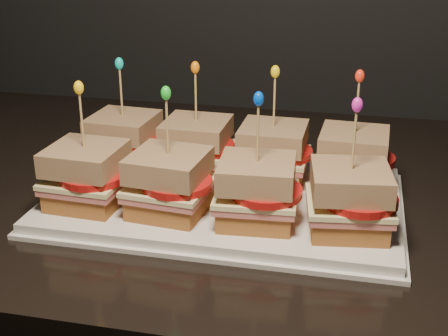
# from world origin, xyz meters

# --- Properties ---
(granite_slab) EXTENTS (2.24, 0.74, 0.03)m
(granite_slab) POSITION_xyz_m (-0.44, 1.64, 0.85)
(granite_slab) COLOR black
(granite_slab) RESTS_ON cabinet
(platter) EXTENTS (0.45, 0.28, 0.02)m
(platter) POSITION_xyz_m (-0.20, 1.55, 0.87)
(platter) COLOR white
(platter) RESTS_ON granite_slab
(platter_rim) EXTENTS (0.46, 0.29, 0.01)m
(platter_rim) POSITION_xyz_m (-0.20, 1.55, 0.87)
(platter_rim) COLOR white
(platter_rim) RESTS_ON granite_slab
(sandwich_0_bread_bot) EXTENTS (0.09, 0.09, 0.02)m
(sandwich_0_bread_bot) POSITION_xyz_m (-0.36, 1.62, 0.89)
(sandwich_0_bread_bot) COLOR brown
(sandwich_0_bread_bot) RESTS_ON platter
(sandwich_0_ham) EXTENTS (0.10, 0.10, 0.01)m
(sandwich_0_ham) POSITION_xyz_m (-0.36, 1.62, 0.91)
(sandwich_0_ham) COLOR #C55959
(sandwich_0_ham) RESTS_ON sandwich_0_bread_bot
(sandwich_0_cheese) EXTENTS (0.10, 0.10, 0.01)m
(sandwich_0_cheese) POSITION_xyz_m (-0.36, 1.62, 0.92)
(sandwich_0_cheese) COLOR #F7EFA8
(sandwich_0_cheese) RESTS_ON sandwich_0_ham
(sandwich_0_tomato) EXTENTS (0.09, 0.09, 0.01)m
(sandwich_0_tomato) POSITION_xyz_m (-0.35, 1.61, 0.92)
(sandwich_0_tomato) COLOR #B71613
(sandwich_0_tomato) RESTS_ON sandwich_0_cheese
(sandwich_0_bread_top) EXTENTS (0.09, 0.09, 0.03)m
(sandwich_0_bread_top) POSITION_xyz_m (-0.36, 1.62, 0.94)
(sandwich_0_bread_top) COLOR brown
(sandwich_0_bread_top) RESTS_ON sandwich_0_tomato
(sandwich_0_pick) EXTENTS (0.00, 0.00, 0.09)m
(sandwich_0_pick) POSITION_xyz_m (-0.36, 1.62, 0.99)
(sandwich_0_pick) COLOR tan
(sandwich_0_pick) RESTS_ON sandwich_0_bread_top
(sandwich_0_frill) EXTENTS (0.01, 0.01, 0.02)m
(sandwich_0_frill) POSITION_xyz_m (-0.36, 1.62, 1.03)
(sandwich_0_frill) COLOR #0BB9AC
(sandwich_0_frill) RESTS_ON sandwich_0_pick
(sandwich_1_bread_bot) EXTENTS (0.09, 0.09, 0.02)m
(sandwich_1_bread_bot) POSITION_xyz_m (-0.25, 1.62, 0.89)
(sandwich_1_bread_bot) COLOR brown
(sandwich_1_bread_bot) RESTS_ON platter
(sandwich_1_ham) EXTENTS (0.10, 0.09, 0.01)m
(sandwich_1_ham) POSITION_xyz_m (-0.25, 1.62, 0.91)
(sandwich_1_ham) COLOR #C55959
(sandwich_1_ham) RESTS_ON sandwich_1_bread_bot
(sandwich_1_cheese) EXTENTS (0.10, 0.09, 0.01)m
(sandwich_1_cheese) POSITION_xyz_m (-0.25, 1.62, 0.92)
(sandwich_1_cheese) COLOR #F7EFA8
(sandwich_1_cheese) RESTS_ON sandwich_1_ham
(sandwich_1_tomato) EXTENTS (0.09, 0.09, 0.01)m
(sandwich_1_tomato) POSITION_xyz_m (-0.24, 1.61, 0.92)
(sandwich_1_tomato) COLOR #B71613
(sandwich_1_tomato) RESTS_ON sandwich_1_cheese
(sandwich_1_bread_top) EXTENTS (0.09, 0.09, 0.03)m
(sandwich_1_bread_top) POSITION_xyz_m (-0.25, 1.62, 0.94)
(sandwich_1_bread_top) COLOR brown
(sandwich_1_bread_top) RESTS_ON sandwich_1_tomato
(sandwich_1_pick) EXTENTS (0.00, 0.00, 0.09)m
(sandwich_1_pick) POSITION_xyz_m (-0.25, 1.62, 0.99)
(sandwich_1_pick) COLOR tan
(sandwich_1_pick) RESTS_ON sandwich_1_bread_top
(sandwich_1_frill) EXTENTS (0.01, 0.01, 0.02)m
(sandwich_1_frill) POSITION_xyz_m (-0.25, 1.62, 1.03)
(sandwich_1_frill) COLOR orange
(sandwich_1_frill) RESTS_ON sandwich_1_pick
(sandwich_2_bread_bot) EXTENTS (0.09, 0.09, 0.02)m
(sandwich_2_bread_bot) POSITION_xyz_m (-0.15, 1.62, 0.89)
(sandwich_2_bread_bot) COLOR brown
(sandwich_2_bread_bot) RESTS_ON platter
(sandwich_2_ham) EXTENTS (0.10, 0.09, 0.01)m
(sandwich_2_ham) POSITION_xyz_m (-0.15, 1.62, 0.91)
(sandwich_2_ham) COLOR #C55959
(sandwich_2_ham) RESTS_ON sandwich_2_bread_bot
(sandwich_2_cheese) EXTENTS (0.10, 0.09, 0.01)m
(sandwich_2_cheese) POSITION_xyz_m (-0.15, 1.62, 0.92)
(sandwich_2_cheese) COLOR #F7EFA8
(sandwich_2_cheese) RESTS_ON sandwich_2_ham
(sandwich_2_tomato) EXTENTS (0.09, 0.09, 0.01)m
(sandwich_2_tomato) POSITION_xyz_m (-0.13, 1.61, 0.92)
(sandwich_2_tomato) COLOR #B71613
(sandwich_2_tomato) RESTS_ON sandwich_2_cheese
(sandwich_2_bread_top) EXTENTS (0.09, 0.09, 0.03)m
(sandwich_2_bread_top) POSITION_xyz_m (-0.15, 1.62, 0.94)
(sandwich_2_bread_top) COLOR brown
(sandwich_2_bread_top) RESTS_ON sandwich_2_tomato
(sandwich_2_pick) EXTENTS (0.00, 0.00, 0.09)m
(sandwich_2_pick) POSITION_xyz_m (-0.15, 1.62, 0.99)
(sandwich_2_pick) COLOR tan
(sandwich_2_pick) RESTS_ON sandwich_2_bread_top
(sandwich_2_frill) EXTENTS (0.01, 0.01, 0.02)m
(sandwich_2_frill) POSITION_xyz_m (-0.15, 1.62, 1.03)
(sandwich_2_frill) COLOR yellow
(sandwich_2_frill) RESTS_ON sandwich_2_pick
(sandwich_3_bread_bot) EXTENTS (0.09, 0.09, 0.02)m
(sandwich_3_bread_bot) POSITION_xyz_m (-0.04, 1.62, 0.89)
(sandwich_3_bread_bot) COLOR brown
(sandwich_3_bread_bot) RESTS_ON platter
(sandwich_3_ham) EXTENTS (0.10, 0.09, 0.01)m
(sandwich_3_ham) POSITION_xyz_m (-0.04, 1.62, 0.91)
(sandwich_3_ham) COLOR #C55959
(sandwich_3_ham) RESTS_ON sandwich_3_bread_bot
(sandwich_3_cheese) EXTENTS (0.10, 0.10, 0.01)m
(sandwich_3_cheese) POSITION_xyz_m (-0.04, 1.62, 0.92)
(sandwich_3_cheese) COLOR #F7EFA8
(sandwich_3_cheese) RESTS_ON sandwich_3_ham
(sandwich_3_tomato) EXTENTS (0.09, 0.09, 0.01)m
(sandwich_3_tomato) POSITION_xyz_m (-0.03, 1.61, 0.92)
(sandwich_3_tomato) COLOR #B71613
(sandwich_3_tomato) RESTS_ON sandwich_3_cheese
(sandwich_3_bread_top) EXTENTS (0.09, 0.09, 0.03)m
(sandwich_3_bread_top) POSITION_xyz_m (-0.04, 1.62, 0.94)
(sandwich_3_bread_top) COLOR brown
(sandwich_3_bread_top) RESTS_ON sandwich_3_tomato
(sandwich_3_pick) EXTENTS (0.00, 0.00, 0.09)m
(sandwich_3_pick) POSITION_xyz_m (-0.04, 1.62, 0.99)
(sandwich_3_pick) COLOR tan
(sandwich_3_pick) RESTS_ON sandwich_3_bread_top
(sandwich_3_frill) EXTENTS (0.01, 0.01, 0.02)m
(sandwich_3_frill) POSITION_xyz_m (-0.04, 1.62, 1.03)
(sandwich_3_frill) COLOR red
(sandwich_3_frill) RESTS_ON sandwich_3_pick
(sandwich_4_bread_bot) EXTENTS (0.09, 0.09, 0.02)m
(sandwich_4_bread_bot) POSITION_xyz_m (-0.36, 1.49, 0.89)
(sandwich_4_bread_bot) COLOR brown
(sandwich_4_bread_bot) RESTS_ON platter
(sandwich_4_ham) EXTENTS (0.10, 0.10, 0.01)m
(sandwich_4_ham) POSITION_xyz_m (-0.36, 1.49, 0.91)
(sandwich_4_ham) COLOR #C55959
(sandwich_4_ham) RESTS_ON sandwich_4_bread_bot
(sandwich_4_cheese) EXTENTS (0.10, 0.10, 0.01)m
(sandwich_4_cheese) POSITION_xyz_m (-0.36, 1.49, 0.92)
(sandwich_4_cheese) COLOR #F7EFA8
(sandwich_4_cheese) RESTS_ON sandwich_4_ham
(sandwich_4_tomato) EXTENTS (0.09, 0.09, 0.01)m
(sandwich_4_tomato) POSITION_xyz_m (-0.35, 1.48, 0.92)
(sandwich_4_tomato) COLOR #B71613
(sandwich_4_tomato) RESTS_ON sandwich_4_cheese
(sandwich_4_bread_top) EXTENTS (0.09, 0.09, 0.03)m
(sandwich_4_bread_top) POSITION_xyz_m (-0.36, 1.49, 0.94)
(sandwich_4_bread_top) COLOR brown
(sandwich_4_bread_top) RESTS_ON sandwich_4_tomato
(sandwich_4_pick) EXTENTS (0.00, 0.00, 0.09)m
(sandwich_4_pick) POSITION_xyz_m (-0.36, 1.49, 0.99)
(sandwich_4_pick) COLOR tan
(sandwich_4_pick) RESTS_ON sandwich_4_bread_top
(sandwich_4_frill) EXTENTS (0.01, 0.01, 0.02)m
(sandwich_4_frill) POSITION_xyz_m (-0.36, 1.49, 1.03)
(sandwich_4_frill) COLOR yellow
(sandwich_4_frill) RESTS_ON sandwich_4_pick
(sandwich_5_bread_bot) EXTENTS (0.09, 0.09, 0.02)m
(sandwich_5_bread_bot) POSITION_xyz_m (-0.25, 1.49, 0.89)
(sandwich_5_bread_bot) COLOR brown
(sandwich_5_bread_bot) RESTS_ON platter
(sandwich_5_ham) EXTENTS (0.10, 0.10, 0.01)m
(sandwich_5_ham) POSITION_xyz_m (-0.25, 1.49, 0.91)
(sandwich_5_ham) COLOR #C55959
(sandwich_5_ham) RESTS_ON sandwich_5_bread_bot
(sandwich_5_cheese) EXTENTS (0.10, 0.10, 0.01)m
(sandwich_5_cheese) POSITION_xyz_m (-0.25, 1.49, 0.92)
(sandwich_5_cheese) COLOR #F7EFA8
(sandwich_5_cheese) RESTS_ON sandwich_5_ham
(sandwich_5_tomato) EXTENTS (0.09, 0.09, 0.01)m
(sandwich_5_tomato) POSITION_xyz_m (-0.24, 1.48, 0.92)
(sandwich_5_tomato) COLOR #B71613
(sandwich_5_tomato) RESTS_ON sandwich_5_cheese
(sandwich_5_bread_top) EXTENTS (0.10, 0.10, 0.03)m
(sandwich_5_bread_top) POSITION_xyz_m (-0.25, 1.49, 0.94)
(sandwich_5_bread_top) COLOR brown
(sandwich_5_bread_top) RESTS_ON sandwich_5_tomato
(sandwich_5_pick) EXTENTS (0.00, 0.00, 0.09)m
(sandwich_5_pick) POSITION_xyz_m (-0.25, 1.49, 0.99)
(sandwich_5_pick) COLOR tan
(sandwich_5_pick) RESTS_ON sandwich_5_bread_top
(sandwich_5_frill) EXTENTS (0.01, 0.01, 0.02)m
(sandwich_5_frill) POSITION_xyz_m (-0.25, 1.49, 1.03)
(sandwich_5_frill) COLOR green
(sandwich_5_frill) RESTS_ON sandwich_5_pick
(sandwich_6_bread_bot) EXTENTS (0.09, 0.09, 0.02)m
(sandwich_6_bread_bot) POSITION_xyz_m (-0.15, 1.49, 0.89)
(sandwich_6_bread_bot) COLOR brown
(sandwich_6_bread_bot) RESTS_ON platter
(sandwich_6_ham) EXTENTS (0.10, 0.10, 0.01)m
(sandwich_6_ham) POSITION_xyz_m (-0.15, 1.49, 0.91)
(sandwich_6_ham) COLOR #C55959
(sandwich_6_ham) RESTS_ON sandwich_6_bread_bot
(sandwich_6_cheese) EXTENTS (0.10, 0.10, 0.01)m
(sandwich_6_cheese) POSITION_xyz_m (-0.15, 1.49, 0.92)
(sandwich_6_cheese) COLOR #F7EFA8
(sandwich_6_cheese) RESTS_ON sandwich_6_ham
(sandwich_6_tomato) EXTENTS (0.09, 0.09, 0.01)m
(sandwich_6_tomato) POSITION_xyz_m (-0.13, 1.48, 0.92)
(sandwich_6_tomato) COLOR #B71613
(sandwich_6_tomato) RESTS_ON sandwich_6_cheese
(sandwich_6_bread_top) EXTENTS (0.09, 0.09, 0.03)m
(sandwich_6_bread_top) POSITION_xyz_m (-0.15, 1.49, 0.94)
(sandwich_6_bread_top) COLOR brown
(sandwich_6_bread_top) RESTS_ON sandwich_6_tomato
(sandwich_6_pick) EXTENTS (0.00, 0.00, 0.09)m
(sandwich_6_pick) POSITION_xyz_m (-0.15, 1.49, 0.99)
(sandwich_6_pick) COLOR tan
(sandwich_6_pick) RESTS_ON sandwich_6_bread_top
(sandwich_6_frill) EXTENTS (0.01, 0.01, 0.02)m
(sandwich_6_frill) POSITION_xyz_m (-0.15, 1.49, 1.03)
(sandwich_6_frill) COLOR #0243CE
(sandwich_6_frill) RESTS_ON sandwich_6_pick
(sandwich_7_bread_bot) EXTENTS (0.10, 0.10, 0.02)m
(sandwich_7_bread_bot) POSITION_xyz_m (-0.04, 1.49, 0.89)
(sandwich_7_bread_bot) COLOR brown
(sandwich_7_bread_bot) RESTS_ON platter
(sandwich_7_ham) EXTENTS (0.11, 0.10, 0.01)m
(sandwich_7_ham) POSITION_xyz_m (-0.04, 1.49, 0.91)
(sandwich_7_ham) COLOR #C55959
(sandwich_7_ham) RESTS_ON sandwich_7_bread_bot
(sandwich_7_cheese) EXTENTS (0.11, 0.11, 0.01)m
(sandwich_7_cheese) POSITION_xyz_m (-0.04, 1.49, 0.92)
(sandwich_7_cheese) COLOR #F7EFA8
(sandwich_7_cheese) RESTS_ON sandwich_7_ham
(sandwich_7_tomato) EXTENTS (0.09, 0.09, 0.01)m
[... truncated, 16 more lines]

